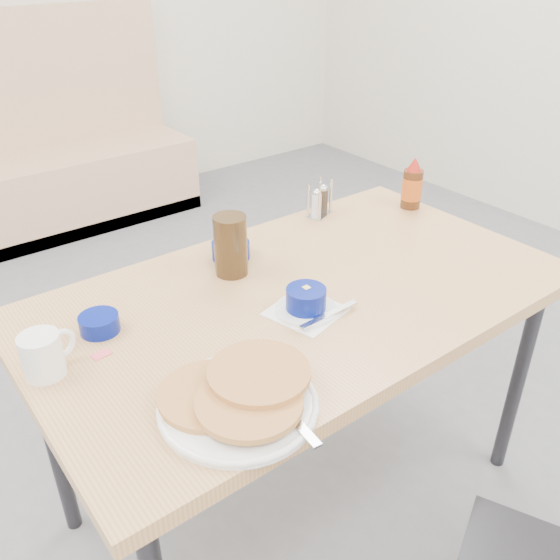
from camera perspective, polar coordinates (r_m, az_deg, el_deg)
ground at (r=1.93m, az=6.81°, el=-24.00°), size 6.00×6.00×0.00m
booth_bench at (r=3.84m, az=-23.10°, el=9.49°), size 1.90×0.56×1.22m
dining_table at (r=1.57m, az=2.08°, el=-3.01°), size 1.40×0.80×0.76m
pancake_plate at (r=1.18m, az=-3.96°, el=-11.18°), size 0.32×0.34×0.06m
coffee_mug at (r=1.33m, az=-21.79°, el=-6.62°), size 0.12×0.09×0.10m
grits_setting at (r=1.44m, az=2.54°, el=-2.16°), size 0.21×0.20×0.07m
creamer_bowl at (r=1.44m, az=-17.00°, el=-4.03°), size 0.09×0.09×0.04m
butter_bowl at (r=1.69m, az=-4.76°, el=2.90°), size 0.11×0.11×0.05m
amber_tumbler at (r=1.59m, az=-4.77°, el=3.34°), size 0.11×0.11×0.17m
condiment_caddy at (r=1.96m, az=3.82°, el=7.36°), size 0.11×0.09×0.12m
syrup_bottle at (r=2.05m, az=12.60°, el=8.82°), size 0.07×0.07×0.17m
sugar_wrapper at (r=1.37m, az=-16.82°, el=-6.88°), size 0.04×0.03×0.00m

